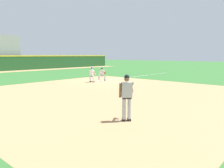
{
  "coord_description": "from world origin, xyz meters",
  "views": [
    {
      "loc": [
        -15.41,
        -15.46,
        2.6
      ],
      "look_at": [
        -6.11,
        -7.22,
        0.96
      ],
      "focal_mm": 35.0,
      "sensor_mm": 36.0,
      "label": 1
    }
  ],
  "objects_px": {
    "baseball": "(104,89)",
    "first_baseman": "(102,74)",
    "first_base_bag": "(99,81)",
    "pitcher": "(127,95)",
    "baserunner": "(92,74)"
  },
  "relations": [
    {
      "from": "pitcher",
      "to": "first_baseman",
      "type": "xyz_separation_m",
      "value": [
        9.28,
        10.35,
        -0.33
      ]
    },
    {
      "from": "first_base_bag",
      "to": "baseball",
      "type": "bearing_deg",
      "value": -130.22
    },
    {
      "from": "first_baseman",
      "to": "first_base_bag",
      "type": "bearing_deg",
      "value": -174.66
    },
    {
      "from": "first_base_bag",
      "to": "baseball",
      "type": "relative_size",
      "value": 5.14
    },
    {
      "from": "baseball",
      "to": "first_baseman",
      "type": "distance_m",
      "value": 5.92
    },
    {
      "from": "first_baseman",
      "to": "baserunner",
      "type": "relative_size",
      "value": 0.92
    },
    {
      "from": "first_base_bag",
      "to": "baseball",
      "type": "height_order",
      "value": "first_base_bag"
    },
    {
      "from": "pitcher",
      "to": "first_base_bag",
      "type": "bearing_deg",
      "value": 49.83
    },
    {
      "from": "first_base_bag",
      "to": "first_baseman",
      "type": "relative_size",
      "value": 0.28
    },
    {
      "from": "baseball",
      "to": "pitcher",
      "type": "bearing_deg",
      "value": -130.13
    },
    {
      "from": "first_baseman",
      "to": "baserunner",
      "type": "distance_m",
      "value": 1.55
    },
    {
      "from": "baseball",
      "to": "first_baseman",
      "type": "height_order",
      "value": "first_baseman"
    },
    {
      "from": "first_base_bag",
      "to": "pitcher",
      "type": "xyz_separation_m",
      "value": [
        -8.69,
        -10.3,
        1.01
      ]
    },
    {
      "from": "first_base_bag",
      "to": "baserunner",
      "type": "distance_m",
      "value": 1.22
    },
    {
      "from": "first_base_bag",
      "to": "baserunner",
      "type": "height_order",
      "value": "baserunner"
    }
  ]
}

